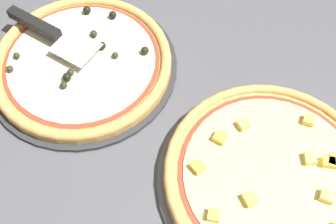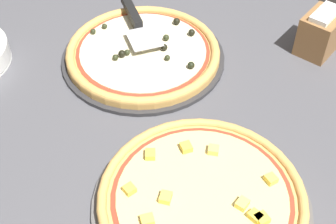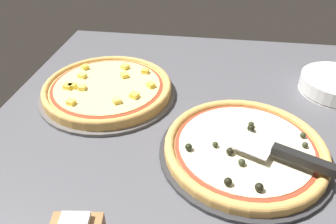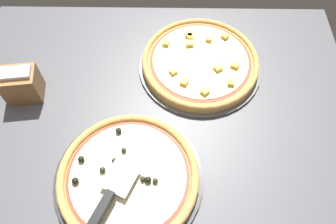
% 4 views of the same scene
% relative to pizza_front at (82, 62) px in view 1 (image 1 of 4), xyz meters
% --- Properties ---
extents(ground_plane, '(1.24, 1.23, 0.04)m').
position_rel_pizza_front_xyz_m(ground_plane, '(0.07, 0.07, -0.04)').
color(ground_plane, '#4C4C51').
extents(pizza_pan_front, '(0.41, 0.41, 0.01)m').
position_rel_pizza_front_xyz_m(pizza_pan_front, '(0.00, -0.00, -0.02)').
color(pizza_pan_front, '#2D2D30').
rests_on(pizza_pan_front, ground_plane).
extents(pizza_front, '(0.38, 0.38, 0.04)m').
position_rel_pizza_front_xyz_m(pizza_front, '(0.00, 0.00, 0.00)').
color(pizza_front, tan).
rests_on(pizza_front, pizza_pan_front).
extents(pizza_pan_back, '(0.41, 0.41, 0.01)m').
position_rel_pizza_front_xyz_m(pizza_pan_back, '(0.21, 0.40, -0.02)').
color(pizza_pan_back, '#565451').
rests_on(pizza_pan_back, ground_plane).
extents(pizza_back, '(0.38, 0.38, 0.04)m').
position_rel_pizza_front_xyz_m(pizza_back, '(0.21, 0.40, 0.00)').
color(pizza_back, tan).
rests_on(pizza_back, pizza_pan_back).
extents(serving_spatula, '(0.14, 0.22, 0.02)m').
position_rel_pizza_front_xyz_m(serving_spatula, '(-0.05, -0.09, 0.03)').
color(serving_spatula, '#B7B7BC').
rests_on(serving_spatula, pizza_front).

